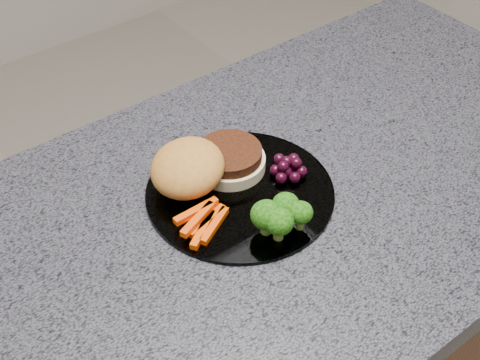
# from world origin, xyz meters

# --- Properties ---
(countertop) EXTENTS (1.20, 0.60, 0.04)m
(countertop) POSITION_xyz_m (0.00, 0.00, 0.88)
(countertop) COLOR #4B4B55
(countertop) RESTS_ON island_cabinet
(plate) EXTENTS (0.26, 0.26, 0.01)m
(plate) POSITION_xyz_m (-0.02, 0.03, 0.90)
(plate) COLOR white
(plate) RESTS_ON countertop
(burger) EXTENTS (0.19, 0.12, 0.06)m
(burger) POSITION_xyz_m (-0.05, 0.08, 0.93)
(burger) COLOR beige
(burger) RESTS_ON plate
(carrot_sticks) EXTENTS (0.08, 0.06, 0.02)m
(carrot_sticks) POSITION_xyz_m (-0.10, 0.01, 0.91)
(carrot_sticks) COLOR #E34303
(carrot_sticks) RESTS_ON plate
(broccoli) EXTENTS (0.08, 0.06, 0.05)m
(broccoli) POSITION_xyz_m (-0.03, -0.06, 0.93)
(broccoli) COLOR olive
(broccoli) RESTS_ON plate
(grape_bunch) EXTENTS (0.06, 0.05, 0.03)m
(grape_bunch) POSITION_xyz_m (0.05, 0.02, 0.92)
(grape_bunch) COLOR black
(grape_bunch) RESTS_ON plate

